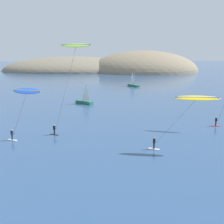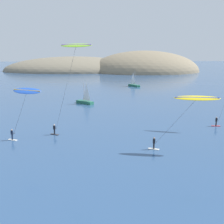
{
  "view_description": "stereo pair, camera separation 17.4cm",
  "coord_description": "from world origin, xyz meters",
  "views": [
    {
      "loc": [
        -0.53,
        -12.75,
        13.5
      ],
      "look_at": [
        2.0,
        29.25,
        3.99
      ],
      "focal_mm": 45.0,
      "sensor_mm": 36.0,
      "label": 1
    },
    {
      "loc": [
        -0.36,
        -12.76,
        13.5
      ],
      "look_at": [
        2.0,
        29.25,
        3.99
      ],
      "focal_mm": 45.0,
      "sensor_mm": 36.0,
      "label": 2
    }
  ],
  "objects": [
    {
      "name": "headland_island",
      "position": [
        11.96,
        162.68,
        0.0
      ],
      "size": [
        120.13,
        62.19,
        24.87
      ],
      "color": "#6B6656",
      "rests_on": "ground"
    },
    {
      "name": "sailboat_near",
      "position": [
        -3.52,
        57.03,
        0.64
      ],
      "size": [
        5.09,
        4.67,
        5.7
      ],
      "color": "#23664C",
      "rests_on": "ground"
    },
    {
      "name": "sailboat_far",
      "position": [
        13.62,
        88.47,
        0.64
      ],
      "size": [
        4.34,
        5.33,
        5.7
      ],
      "color": "#23664C",
      "rests_on": "ground"
    },
    {
      "name": "kitesurfer_yellow",
      "position": [
        12.22,
        22.45,
        6.71
      ],
      "size": [
        9.01,
        2.55,
        7.58
      ],
      "color": "silver",
      "rests_on": "ground"
    },
    {
      "name": "kitesurfer_blue",
      "position": [
        -10.39,
        27.15,
        7.08
      ],
      "size": [
        6.2,
        3.51,
        8.13
      ],
      "color": "silver",
      "rests_on": "ground"
    },
    {
      "name": "kitesurfer_lime",
      "position": [
        -3.53,
        29.08,
        12.84
      ],
      "size": [
        7.33,
        4.28,
        14.3
      ],
      "color": "#2D2D33",
      "rests_on": "ground"
    }
  ]
}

